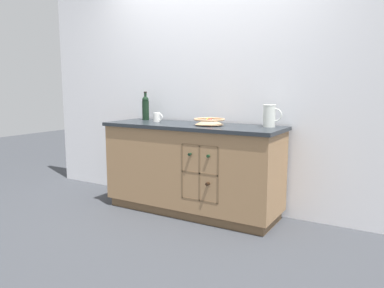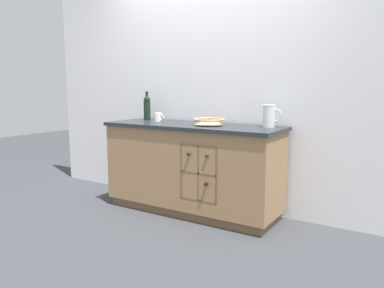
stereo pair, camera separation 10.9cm
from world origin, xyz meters
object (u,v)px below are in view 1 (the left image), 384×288
(white_pitcher, at_px, (270,115))
(ceramic_mug, at_px, (157,117))
(fruit_bowl, at_px, (209,121))
(standing_wine_bottle, at_px, (146,107))

(white_pitcher, xyz_separation_m, ceramic_mug, (-1.19, -0.09, -0.06))
(fruit_bowl, relative_size, white_pitcher, 1.47)
(ceramic_mug, bearing_deg, white_pitcher, 4.46)
(fruit_bowl, distance_m, ceramic_mug, 0.66)
(fruit_bowl, height_order, white_pitcher, white_pitcher)
(fruit_bowl, relative_size, standing_wine_bottle, 0.96)
(standing_wine_bottle, bearing_deg, fruit_bowl, -10.53)
(standing_wine_bottle, bearing_deg, ceramic_mug, -24.21)
(fruit_bowl, xyz_separation_m, standing_wine_bottle, (-0.88, 0.16, 0.10))
(white_pitcher, relative_size, ceramic_mug, 1.79)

